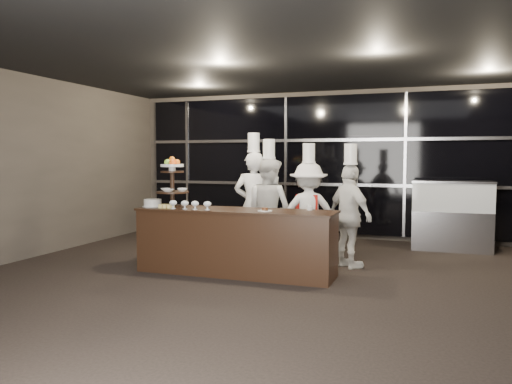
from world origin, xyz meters
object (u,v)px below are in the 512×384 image
(chef_b, at_px, (269,209))
(chef_d, at_px, (350,215))
(buffet_counter, at_px, (236,241))
(chef_a, at_px, (254,204))
(display_case, at_px, (452,212))
(layer_cake, at_px, (153,203))
(chef_c, at_px, (308,212))
(display_stand, at_px, (172,179))

(chef_b, distance_m, chef_d, 1.31)
(buffet_counter, relative_size, chef_a, 1.39)
(buffet_counter, relative_size, display_case, 2.09)
(layer_cake, height_order, chef_c, chef_c)
(chef_a, bearing_deg, chef_b, -2.44)
(buffet_counter, height_order, display_stand, display_stand)
(buffet_counter, distance_m, display_stand, 1.33)
(display_case, distance_m, chef_c, 2.85)
(buffet_counter, xyz_separation_m, display_stand, (-1.00, -0.00, 0.87))
(chef_c, bearing_deg, layer_cake, -151.00)
(buffet_counter, xyz_separation_m, layer_cake, (-1.31, -0.05, 0.51))
(buffet_counter, height_order, layer_cake, layer_cake)
(layer_cake, bearing_deg, chef_a, 43.10)
(chef_d, bearing_deg, chef_a, 175.38)
(layer_cake, xyz_separation_m, chef_b, (1.46, 1.11, -0.14))
(chef_a, relative_size, chef_d, 1.10)
(buffet_counter, height_order, chef_a, chef_a)
(chef_a, height_order, chef_d, chef_a)
(display_stand, xyz_separation_m, layer_cake, (-0.31, -0.05, -0.37))
(layer_cake, xyz_separation_m, chef_c, (2.09, 1.16, -0.18))
(buffet_counter, height_order, chef_d, chef_d)
(display_case, xyz_separation_m, chef_c, (-2.16, -1.85, 0.11))
(display_stand, xyz_separation_m, chef_a, (0.89, 1.07, -0.44))
(buffet_counter, xyz_separation_m, chef_c, (0.79, 1.11, 0.33))
(display_stand, distance_m, chef_c, 2.17)
(display_stand, bearing_deg, display_case, 36.88)
(display_case, relative_size, chef_b, 0.70)
(display_case, bearing_deg, chef_d, -126.42)
(chef_d, bearing_deg, layer_cake, -160.26)
(chef_b, relative_size, chef_c, 1.04)
(chef_a, bearing_deg, layer_cake, -136.90)
(display_case, height_order, chef_d, chef_d)
(display_stand, relative_size, chef_a, 0.36)
(chef_a, relative_size, chef_b, 1.05)
(display_case, distance_m, chef_b, 3.39)
(layer_cake, xyz_separation_m, chef_a, (1.20, 1.12, -0.08))
(buffet_counter, distance_m, display_case, 4.19)
(layer_cake, distance_m, chef_a, 1.64)
(display_stand, distance_m, chef_b, 1.64)
(display_stand, distance_m, layer_cake, 0.48)
(layer_cake, distance_m, chef_c, 2.40)
(layer_cake, relative_size, chef_c, 0.16)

